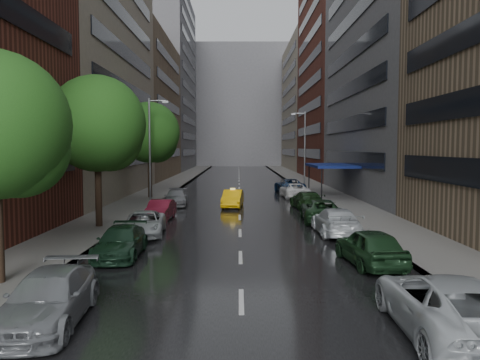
% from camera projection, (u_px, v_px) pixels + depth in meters
% --- Properties ---
extents(ground, '(220.00, 220.00, 0.00)m').
position_uv_depth(ground, '(242.00, 357.00, 10.98)').
color(ground, gray).
rests_on(ground, ground).
extents(road, '(14.00, 140.00, 0.01)m').
position_uv_depth(road, '(239.00, 185.00, 60.86)').
color(road, black).
rests_on(road, ground).
extents(sidewalk_left, '(4.00, 140.00, 0.15)m').
position_uv_depth(sidewalk_left, '(170.00, 185.00, 60.83)').
color(sidewalk_left, gray).
rests_on(sidewalk_left, ground).
extents(sidewalk_right, '(4.00, 140.00, 0.15)m').
position_uv_depth(sidewalk_right, '(308.00, 185.00, 60.89)').
color(sidewalk_right, gray).
rests_on(sidewalk_right, ground).
extents(buildings_left, '(8.00, 108.00, 38.00)m').
position_uv_depth(buildings_left, '(137.00, 72.00, 68.47)').
color(buildings_left, maroon).
rests_on(buildings_left, ground).
extents(buildings_right, '(8.05, 109.10, 36.00)m').
position_uv_depth(buildings_right, '(344.00, 76.00, 66.55)').
color(buildings_right, '#937A5B').
rests_on(buildings_right, ground).
extents(building_far, '(40.00, 14.00, 32.00)m').
position_uv_depth(building_far, '(239.00, 107.00, 127.58)').
color(building_far, slate).
rests_on(building_far, ground).
extents(tree_mid, '(5.81, 5.81, 9.26)m').
position_uv_depth(tree_mid, '(97.00, 124.00, 28.09)').
color(tree_mid, '#382619').
rests_on(tree_mid, ground).
extents(tree_far, '(5.81, 5.81, 9.26)m').
position_uv_depth(tree_far, '(149.00, 133.00, 44.56)').
color(tree_far, '#382619').
rests_on(tree_far, ground).
extents(taxi, '(1.88, 4.46, 1.43)m').
position_uv_depth(taxi, '(233.00, 199.00, 38.53)').
color(taxi, yellow).
rests_on(taxi, ground).
extents(parked_cars_left, '(2.64, 31.58, 1.44)m').
position_uv_depth(parked_cars_left, '(141.00, 225.00, 25.44)').
color(parked_cars_left, gray).
rests_on(parked_cars_left, ground).
extents(parked_cars_right, '(3.15, 43.92, 1.61)m').
position_uv_depth(parked_cars_right, '(319.00, 209.00, 31.78)').
color(parked_cars_right, silver).
rests_on(parked_cars_right, ground).
extents(street_lamp_left, '(1.74, 0.22, 9.00)m').
position_uv_depth(street_lamp_left, '(151.00, 148.00, 40.54)').
color(street_lamp_left, gray).
rests_on(street_lamp_left, sidewalk_left).
extents(street_lamp_right, '(1.74, 0.22, 9.00)m').
position_uv_depth(street_lamp_right, '(304.00, 148.00, 55.56)').
color(street_lamp_right, gray).
rests_on(street_lamp_right, sidewalk_right).
extents(awning, '(4.00, 8.00, 3.12)m').
position_uv_depth(awning, '(331.00, 166.00, 45.71)').
color(awning, navy).
rests_on(awning, sidewalk_right).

